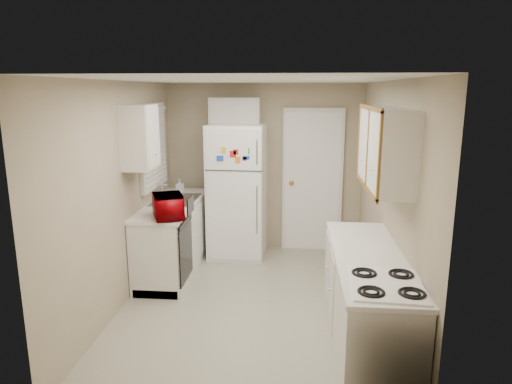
{
  "coord_description": "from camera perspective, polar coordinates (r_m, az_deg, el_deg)",
  "views": [
    {
      "loc": [
        0.44,
        -4.63,
        2.31
      ],
      "look_at": [
        0.0,
        0.5,
        1.15
      ],
      "focal_mm": 32.0,
      "sensor_mm": 36.0,
      "label": 1
    }
  ],
  "objects": [
    {
      "name": "wall_right",
      "position": [
        4.85,
        16.19,
        -1.02
      ],
      "size": [
        3.8,
        3.8,
        0.0
      ],
      "primitive_type": "plane",
      "color": "tan",
      "rests_on": "floor"
    },
    {
      "name": "left_counter",
      "position": [
        6.03,
        -10.19,
        -5.47
      ],
      "size": [
        0.6,
        1.8,
        0.9
      ],
      "primitive_type": "cube",
      "color": "silver",
      "rests_on": "floor"
    },
    {
      "name": "wall_front",
      "position": [
        2.97,
        -4.0,
        -9.2
      ],
      "size": [
        2.8,
        2.8,
        0.0
      ],
      "primitive_type": "plane",
      "color": "tan",
      "rests_on": "floor"
    },
    {
      "name": "right_counter",
      "position": [
        4.3,
        13.61,
        -13.27
      ],
      "size": [
        0.6,
        2.0,
        0.9
      ],
      "primitive_type": "cube",
      "color": "silver",
      "rests_on": "floor"
    },
    {
      "name": "sink",
      "position": [
        6.06,
        -9.98,
        -1.35
      ],
      "size": [
        0.54,
        0.74,
        0.16
      ],
      "primitive_type": "cube",
      "color": "gray",
      "rests_on": "left_counter"
    },
    {
      "name": "wall_left",
      "position": [
        5.1,
        -16.38,
        -0.38
      ],
      "size": [
        3.8,
        3.8,
        0.0
      ],
      "primitive_type": "plane",
      "color": "tan",
      "rests_on": "floor"
    },
    {
      "name": "floor",
      "position": [
        5.19,
        -0.48,
        -13.73
      ],
      "size": [
        3.8,
        3.8,
        0.0
      ],
      "primitive_type": "plane",
      "color": "#B9B5A0",
      "rests_on": "ground"
    },
    {
      "name": "window_blinds",
      "position": [
        6.0,
        -12.67,
        5.6
      ],
      "size": [
        0.1,
        0.98,
        1.08
      ],
      "primitive_type": "cube",
      "color": "silver",
      "rests_on": "wall_left"
    },
    {
      "name": "refrigerator",
      "position": [
        6.38,
        -2.33,
        0.17
      ],
      "size": [
        0.79,
        0.77,
        1.85
      ],
      "primitive_type": "cube",
      "rotation": [
        0.0,
        0.0,
        -0.04
      ],
      "color": "white",
      "rests_on": "floor"
    },
    {
      "name": "wall_back",
      "position": [
        6.63,
        1.03,
        3.06
      ],
      "size": [
        2.8,
        2.8,
        0.0
      ],
      "primitive_type": "plane",
      "color": "tan",
      "rests_on": "floor"
    },
    {
      "name": "ceiling",
      "position": [
        4.65,
        -0.54,
        13.83
      ],
      "size": [
        3.8,
        3.8,
        0.0
      ],
      "primitive_type": "plane",
      "color": "white",
      "rests_on": "floor"
    },
    {
      "name": "soap_bottle",
      "position": [
        6.43,
        -9.51,
        0.77
      ],
      "size": [
        0.1,
        0.11,
        0.19
      ],
      "primitive_type": "imported",
      "rotation": [
        0.0,
        0.0,
        -0.23
      ],
      "color": "white",
      "rests_on": "left_counter"
    },
    {
      "name": "interior_door",
      "position": [
        6.62,
        7.06,
        1.36
      ],
      "size": [
        0.86,
        0.06,
        2.08
      ],
      "primitive_type": "cube",
      "color": "white",
      "rests_on": "floor"
    },
    {
      "name": "upper_cabinet_right",
      "position": [
        4.23,
        15.97,
        5.32
      ],
      "size": [
        0.3,
        1.2,
        0.7
      ],
      "primitive_type": "cube",
      "color": "silver",
      "rests_on": "wall_right"
    },
    {
      "name": "cabinet_over_fridge",
      "position": [
        6.44,
        -2.64,
        9.93
      ],
      "size": [
        0.7,
        0.3,
        0.4
      ],
      "primitive_type": "cube",
      "color": "silver",
      "rests_on": "wall_back"
    },
    {
      "name": "dishwasher",
      "position": [
        5.4,
        -8.85,
        -7.16
      ],
      "size": [
        0.03,
        0.58,
        0.72
      ],
      "primitive_type": "cube",
      "color": "black",
      "rests_on": "floor"
    },
    {
      "name": "stove",
      "position": [
        3.79,
        15.53,
        -18.25
      ],
      "size": [
        0.56,
        0.67,
        0.77
      ],
      "primitive_type": "cube",
      "rotation": [
        0.0,
        0.0,
        -0.07
      ],
      "color": "white",
      "rests_on": "floor"
    },
    {
      "name": "upper_cabinet_left",
      "position": [
        5.16,
        -14.35,
        6.64
      ],
      "size": [
        0.3,
        0.45,
        0.7
      ],
      "primitive_type": "cube",
      "color": "silver",
      "rests_on": "wall_left"
    },
    {
      "name": "microwave",
      "position": [
        5.2,
        -10.89,
        -1.55
      ],
      "size": [
        0.53,
        0.42,
        0.31
      ],
      "primitive_type": "imported",
      "rotation": [
        0.0,
        0.0,
        1.97
      ],
      "color": "#8B0006",
      "rests_on": "left_counter"
    }
  ]
}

